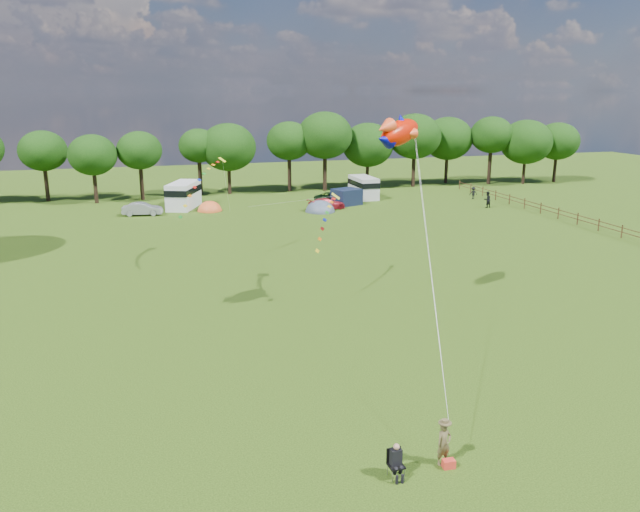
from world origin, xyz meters
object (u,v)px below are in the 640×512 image
object	(u,v)px
car_c	(327,204)
tent_greyblue	(320,211)
car_d	(333,197)
kite_flyer	(444,444)
camp_chair	(396,457)
campervan_d	(363,187)
campervan_c	(184,194)
car_b	(142,209)
fish_kite	(397,133)
walker_a	(487,200)
walker_b	(473,193)
tent_orange	(210,211)

from	to	relation	value
car_c	tent_greyblue	bearing A→B (deg)	121.72
car_d	kite_flyer	xyz separation A→B (m)	(-12.19, -52.10, 0.17)
car_c	car_d	distance (m)	4.39
car_d	camp_chair	world-z (taller)	camp_chair
campervan_d	kite_flyer	bearing A→B (deg)	162.36
kite_flyer	camp_chair	size ratio (longest dim) A/B	1.23
car_c	campervan_c	xyz separation A→B (m)	(-15.22, 5.43, 0.93)
car_b	car_d	world-z (taller)	car_b
campervan_d	kite_flyer	size ratio (longest dim) A/B	3.35
car_c	car_d	world-z (taller)	car_d
camp_chair	fish_kite	world-z (taller)	fish_kite
car_c	camp_chair	bearing A→B (deg)	154.09
car_c	walker_a	distance (m)	18.18
camp_chair	campervan_c	bearing A→B (deg)	91.33
car_d	kite_flyer	distance (m)	53.51
campervan_d	fish_kite	world-z (taller)	fish_kite
fish_kite	walker_b	size ratio (longest dim) A/B	2.54
kite_flyer	car_c	bearing A→B (deg)	67.34
tent_orange	walker_b	bearing A→B (deg)	-2.06
campervan_c	fish_kite	distance (m)	40.68
walker_a	car_b	bearing A→B (deg)	-22.88
fish_kite	car_c	bearing A→B (deg)	46.61
tent_orange	walker_a	bearing A→B (deg)	-12.67
camp_chair	campervan_d	bearing A→B (deg)	69.12
car_d	campervan_c	world-z (taller)	campervan_c
campervan_d	tent_greyblue	xyz separation A→B (m)	(-7.64, -7.17, -1.39)
car_c	kite_flyer	xyz separation A→B (m)	(-10.19, -48.19, 0.18)
car_d	tent_greyblue	xyz separation A→B (m)	(-3.06, -4.92, -0.61)
car_b	campervan_d	world-z (taller)	campervan_d
tent_orange	walker_b	size ratio (longest dim) A/B	2.00
car_c	fish_kite	size ratio (longest dim) A/B	1.09
camp_chair	fish_kite	bearing A→B (deg)	65.98
car_b	car_d	xyz separation A→B (m)	(21.80, 1.73, -0.05)
car_d	fish_kite	bearing A→B (deg)	152.00
camp_chair	kite_flyer	bearing A→B (deg)	5.18
campervan_c	walker_a	distance (m)	34.29
kite_flyer	walker_b	world-z (taller)	kite_flyer
car_b	tent_orange	distance (m)	7.21
tent_greyblue	fish_kite	world-z (taller)	fish_kite
car_c	campervan_d	distance (m)	9.05
campervan_c	tent_greyblue	bearing A→B (deg)	-93.06
kite_flyer	tent_greyblue	bearing A→B (deg)	68.32
car_c	kite_flyer	bearing A→B (deg)	156.21
tent_orange	tent_greyblue	xyz separation A→B (m)	(11.59, -3.79, -0.00)
car_b	kite_flyer	distance (m)	51.28
campervan_d	kite_flyer	distance (m)	56.89
tent_greyblue	campervan_c	bearing A→B (deg)	155.56
car_b	campervan_d	bearing A→B (deg)	-73.21
car_b	walker_b	size ratio (longest dim) A/B	2.59
car_c	fish_kite	distance (m)	35.09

